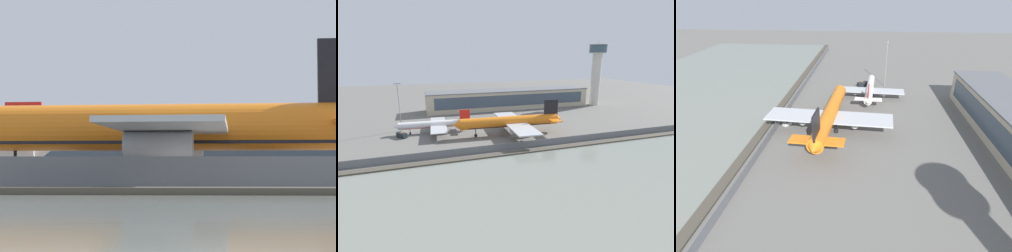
{
  "view_description": "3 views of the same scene",
  "coord_description": "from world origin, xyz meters",
  "views": [
    {
      "loc": [
        2.2,
        -66.81,
        2.01
      ],
      "look_at": [
        -0.86,
        4.21,
        6.34
      ],
      "focal_mm": 70.0,
      "sensor_mm": 36.0,
      "label": 1
    },
    {
      "loc": [
        -40.99,
        -106.69,
        35.39
      ],
      "look_at": [
        -2.68,
        6.27,
        3.35
      ],
      "focal_mm": 28.0,
      "sensor_mm": 36.0,
      "label": 2
    },
    {
      "loc": [
        82.21,
        15.2,
        45.09
      ],
      "look_at": [
        2.59,
        8.64,
        3.25
      ],
      "focal_mm": 28.0,
      "sensor_mm": 36.0,
      "label": 3
    }
  ],
  "objects": [
    {
      "name": "ground_plane",
      "position": [
        0.0,
        0.0,
        0.0
      ],
      "size": [
        500.0,
        500.0,
        0.0
      ],
      "primitive_type": "plane",
      "color": "#66635E"
    },
    {
      "name": "shoreline_seawall",
      "position": [
        0.0,
        -20.5,
        0.25
      ],
      "size": [
        320.0,
        3.0,
        0.5
      ],
      "color": "#474238",
      "rests_on": "ground"
    },
    {
      "name": "perimeter_fence",
      "position": [
        0.0,
        -16.0,
        1.37
      ],
      "size": [
        280.0,
        0.1,
        2.75
      ],
      "color": "slate",
      "rests_on": "ground"
    },
    {
      "name": "cargo_jet_orange",
      "position": [
        -0.93,
        3.35,
        5.94
      ],
      "size": [
        52.09,
        44.58,
        15.55
      ],
      "color": "orange",
      "rests_on": "ground"
    },
    {
      "name": "baggage_tug",
      "position": [
        -2.18,
        -12.98,
        0.81
      ],
      "size": [
        3.53,
        3.18,
        1.8
      ],
      "color": "white",
      "rests_on": "ground"
    },
    {
      "name": "terminal_building",
      "position": [
        19.71,
        64.67,
        6.38
      ],
      "size": [
        113.09,
        19.7,
        12.74
      ],
      "color": "#BCB299",
      "rests_on": "ground"
    }
  ]
}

